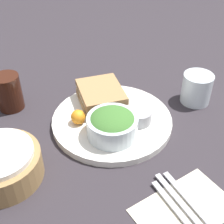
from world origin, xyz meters
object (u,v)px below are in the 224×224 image
Objects in this scene: plate at (112,121)px; fork at (192,204)px; salad_bowl at (112,124)px; bread_basket at (1,165)px; dressing_cup at (139,116)px; sandwich at (101,96)px; spoon at (178,212)px; drink_glass at (9,92)px; water_glass at (197,88)px; knife at (185,208)px.

plate is 1.72× the size of fork.
bread_basket is (0.03, 0.26, -0.02)m from salad_bowl.
plate is 4.98× the size of dressing_cup.
sandwich is at bearing -19.69° from salad_bowl.
salad_bowl reaches higher than fork.
plate is 0.08m from salad_bowl.
fork is (-0.25, 0.06, -0.03)m from dressing_cup.
plate is 0.30m from spoon.
salad_bowl is 0.25m from fork.
drink_glass is 0.56× the size of fork.
plate is 0.30m from fork.
water_glass is (0.26, -0.26, 0.04)m from fork.
plate is 0.26m from water_glass.
dressing_cup is 0.27m from spoon.
spoon is 1.89× the size of water_glass.
fork and knife have the same top height.
salad_bowl is 0.71× the size of bread_basket.
sandwich is 0.32m from bread_basket.
salad_bowl reaches higher than spoon.
sandwich is 0.13m from dressing_cup.
water_glass is at bearing -100.15° from plate.
fork is 0.95× the size of knife.
knife is at bearing -90.00° from fork.
drink_glass reaches higher than dressing_cup.
dressing_cup is 0.36× the size of bread_basket.
sandwich reaches higher than knife.
plate is 1.91× the size of spoon.
knife is (-0.52, -0.17, -0.04)m from drink_glass.
knife is at bearing 90.00° from spoon.
sandwich is 0.37m from knife.
salad_bowl is at bearing 92.03° from dressing_cup.
dressing_cup is 0.38× the size of spoon.
sandwich is 0.25m from drink_glass.
sandwich is at bearing 179.33° from knife.
knife is at bearing -161.61° from drink_glass.
salad_bowl is 0.68× the size of fork.
spoon is 0.39m from water_glass.
drink_glass reaches higher than fork.
drink_glass is (0.27, 0.16, -0.00)m from salad_bowl.
fork is at bearing 134.26° from water_glass.
plate is 0.30m from knife.
water_glass is at bearing 139.04° from fork.
bread_basket is 1.07× the size of spoon.
sandwich is 0.84× the size of knife.
bread_basket is 0.40m from fork.
knife is 2.21× the size of water_glass.
drink_glass is (0.14, 0.21, 0.01)m from sandwich.
sandwich is at bearing -8.30° from plate.
water_glass is (0.00, -0.21, 0.01)m from dressing_cup.
fork is at bearing 177.32° from sandwich.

